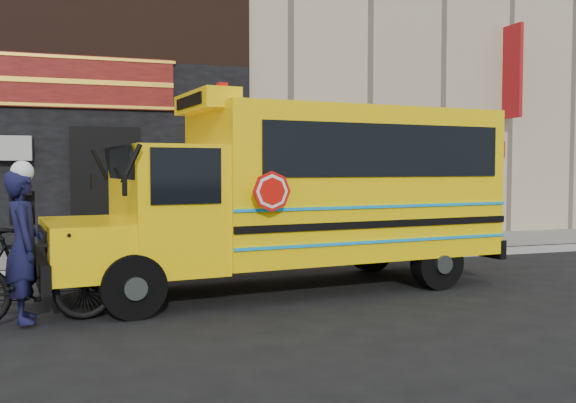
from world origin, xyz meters
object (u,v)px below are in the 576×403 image
at_px(sign_pole, 497,183).
at_px(school_bus, 306,190).
at_px(bicycle, 32,276).
at_px(cyclist, 24,250).

bearing_deg(sign_pole, school_bus, -157.90).
bearing_deg(bicycle, sign_pole, -75.73).
bearing_deg(school_bus, cyclist, -163.27).
relative_size(bicycle, cyclist, 1.09).
height_order(school_bus, cyclist, school_bus).
distance_m(bicycle, cyclist, 0.32).
relative_size(school_bus, sign_pole, 2.59).
xyz_separation_m(bicycle, cyclist, (-0.08, -0.03, 0.31)).
height_order(sign_pole, cyclist, sign_pole).
distance_m(sign_pole, cyclist, 9.53).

